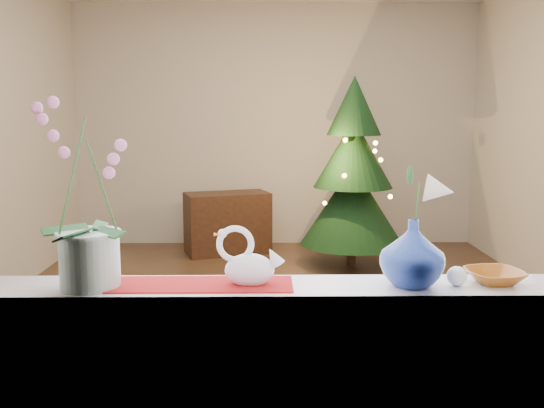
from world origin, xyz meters
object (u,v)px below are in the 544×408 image
Objects in this scene: orchid_pot at (87,194)px; xmas_tree at (353,172)px; paperweight at (457,276)px; swan at (250,257)px; amber_dish at (495,277)px; blue_vase at (413,248)px; side_table at (227,223)px.

xmas_tree is (1.46, 3.86, -0.32)m from orchid_pot.
xmas_tree is (0.20, 3.85, -0.03)m from paperweight.
swan is 0.86m from amber_dish.
blue_vase is at bearing 0.74° from swan.
blue_vase reaches higher than paperweight.
orchid_pot is at bearing -178.72° from amber_dish.
blue_vase is at bearing 0.28° from orchid_pot.
xmas_tree is (0.92, 3.84, -0.09)m from swan.
side_table is at bearing 96.39° from swan.
swan is at bearing 1.71° from orchid_pot.
orchid_pot is at bearing -110.75° from xmas_tree.
orchid_pot reaches higher than blue_vase.
swan is 4.44m from side_table.
amber_dish is 3.83m from xmas_tree.
orchid_pot is 4.14m from xmas_tree.
xmas_tree is (0.36, 3.85, -0.13)m from blue_vase.
blue_vase reaches higher than swan.
xmas_tree is at bearing 78.42° from swan.
side_table is (-1.06, 4.38, -0.63)m from paperweight.
xmas_tree is 2.12× the size of side_table.
paperweight is at bearing -1.09° from blue_vase.
xmas_tree is 1.49m from side_table.
side_table is at bearing 87.42° from orchid_pot.
amber_dish is at bearing 2.85° from swan.
swan is (0.54, 0.02, -0.22)m from orchid_pot.
blue_vase reaches higher than side_table.
orchid_pot is 4.48m from side_table.
amber_dish is (0.86, 0.02, -0.08)m from swan.
xmas_tree is at bearing 69.25° from orchid_pot.
orchid_pot is 2.43× the size of blue_vase.
paperweight is 0.04× the size of xmas_tree.
swan is 1.42× the size of amber_dish.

